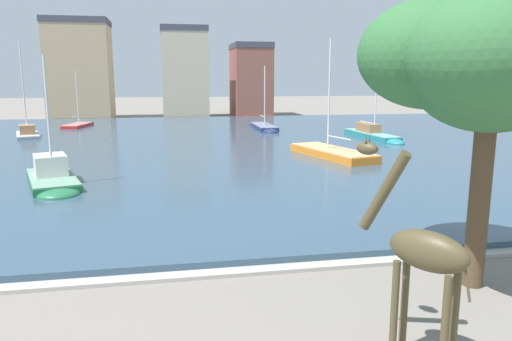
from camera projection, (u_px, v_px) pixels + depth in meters
name	position (u px, v px, depth m)	size (l,w,h in m)	color
harbor_water	(187.00, 144.00, 40.45)	(81.91, 54.74, 0.33)	#334C60
quay_edge_coping	(230.00, 273.00, 13.80)	(81.91, 0.50, 0.12)	#ADA89E
giraffe_statue	(421.00, 253.00, 9.16)	(1.71, 2.30, 4.43)	#4C4228
sailboat_grey	(27.00, 134.00, 44.49)	(3.52, 6.81, 8.89)	#939399
sailboat_orange	(326.00, 153.00, 33.35)	(4.26, 8.92, 8.18)	orange
sailboat_green	(53.00, 180.00, 23.91)	(3.85, 6.81, 6.68)	#236B42
sailboat_teal	(374.00, 136.00, 42.85)	(2.13, 9.33, 8.80)	teal
sailboat_red	(80.00, 126.00, 53.72)	(2.89, 6.01, 6.49)	red
sailboat_navy	(265.00, 129.00, 50.47)	(1.85, 7.98, 6.88)	navy
shade_tree	(484.00, 65.00, 12.02)	(6.13, 6.19, 7.67)	brown
townhouse_wide_warehouse	(80.00, 70.00, 66.78)	(8.48, 7.35, 13.61)	tan
townhouse_tall_gabled	(185.00, 73.00, 69.26)	(6.57, 6.50, 12.84)	#C6B293
townhouse_end_terrace	(251.00, 80.00, 72.67)	(5.59, 8.10, 10.75)	#8E5142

